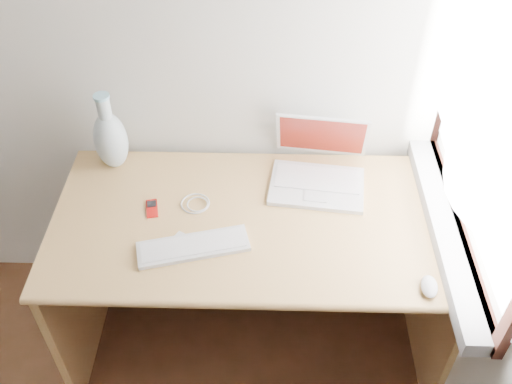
{
  "coord_description": "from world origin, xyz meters",
  "views": [
    {
      "loc": [
        1.07,
        -0.06,
        2.23
      ],
      "look_at": [
        1.04,
        1.35,
        0.9
      ],
      "focal_mm": 40.0,
      "sensor_mm": 36.0,
      "label": 1
    }
  ],
  "objects_px": {
    "desk": "(255,241)",
    "external_keyboard": "(193,246)",
    "vase": "(110,138)",
    "laptop": "(317,169)"
  },
  "relations": [
    {
      "from": "desk",
      "to": "external_keyboard",
      "type": "relative_size",
      "value": 3.69
    },
    {
      "from": "external_keyboard",
      "to": "vase",
      "type": "height_order",
      "value": "vase"
    },
    {
      "from": "desk",
      "to": "laptop",
      "type": "height_order",
      "value": "laptop"
    },
    {
      "from": "laptop",
      "to": "vase",
      "type": "distance_m",
      "value": 0.79
    },
    {
      "from": "laptop",
      "to": "external_keyboard",
      "type": "xyz_separation_m",
      "value": [
        -0.43,
        -0.36,
        -0.04
      ]
    },
    {
      "from": "laptop",
      "to": "vase",
      "type": "relative_size",
      "value": 1.15
    },
    {
      "from": "desk",
      "to": "vase",
      "type": "distance_m",
      "value": 0.68
    },
    {
      "from": "external_keyboard",
      "to": "vase",
      "type": "distance_m",
      "value": 0.56
    },
    {
      "from": "desk",
      "to": "laptop",
      "type": "xyz_separation_m",
      "value": [
        0.23,
        0.13,
        0.28
      ]
    },
    {
      "from": "desk",
      "to": "external_keyboard",
      "type": "xyz_separation_m",
      "value": [
        -0.2,
        -0.23,
        0.23
      ]
    }
  ]
}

